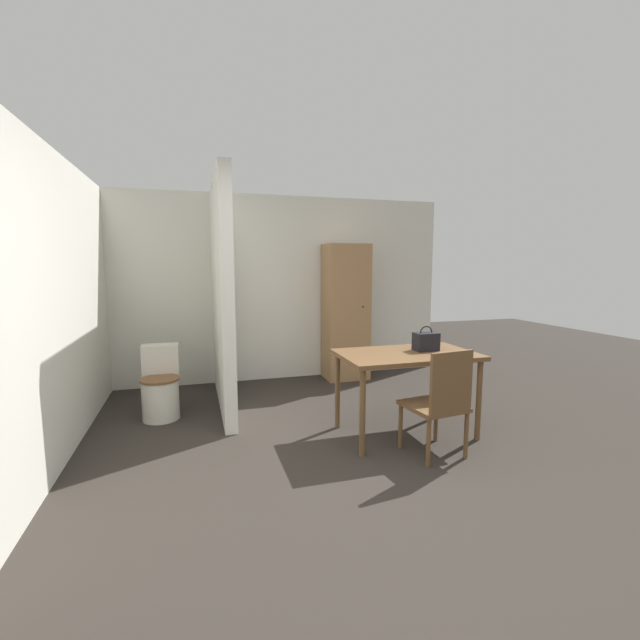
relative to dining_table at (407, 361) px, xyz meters
name	(u,v)px	position (x,y,z in m)	size (l,w,h in m)	color
ground_plane	(366,519)	(-0.88, -1.16, -0.69)	(16.00, 16.00, 0.00)	#2D2823
wall_back	(268,289)	(-0.88, 2.36, 0.56)	(5.02, 0.12, 2.50)	silver
wall_left	(59,305)	(-2.95, 0.57, 0.56)	(0.12, 4.46, 2.50)	silver
partition_wall	(221,295)	(-1.57, 1.36, 0.56)	(0.12, 1.87, 2.50)	silver
dining_table	(407,361)	(0.00, 0.00, 0.00)	(1.25, 0.76, 0.78)	brown
wooden_chair	(440,400)	(0.03, -0.52, -0.21)	(0.49, 0.49, 0.91)	brown
toilet	(161,388)	(-2.23, 1.13, -0.38)	(0.39, 0.54, 0.74)	silver
handbag	(426,341)	(0.22, 0.04, 0.17)	(0.22, 0.15, 0.24)	black
wooden_cabinet	(346,312)	(0.15, 2.05, 0.23)	(0.58, 0.48, 1.86)	#997047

